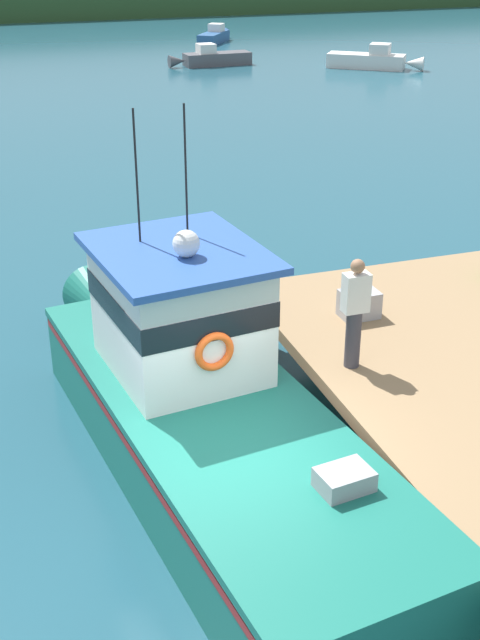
{
  "coord_description": "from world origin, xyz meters",
  "views": [
    {
      "loc": [
        -2.52,
        -8.15,
        6.97
      ],
      "look_at": [
        1.2,
        2.71,
        1.4
      ],
      "focal_mm": 46.62,
      "sensor_mm": 36.0,
      "label": 1
    }
  ],
  "objects_px": {
    "main_fishing_boat": "(200,400)",
    "mooring_buoy_outer": "(381,274)",
    "moored_boat_far_right": "(212,58)",
    "crate_single_far": "(359,304)",
    "moored_boat_outer_mooring": "(215,36)",
    "moored_boat_far_left": "(373,60)",
    "deckhand_by_the_boat": "(355,311)"
  },
  "relations": [
    {
      "from": "moored_boat_far_left",
      "to": "moored_boat_outer_mooring",
      "type": "bearing_deg",
      "value": 110.79
    },
    {
      "from": "crate_single_far",
      "to": "moored_boat_far_left",
      "type": "xyz_separation_m",
      "value": [
        14.99,
        28.69,
        -0.99
      ]
    },
    {
      "from": "crate_single_far",
      "to": "moored_boat_far_left",
      "type": "relative_size",
      "value": 0.13
    },
    {
      "from": "crate_single_far",
      "to": "mooring_buoy_outer",
      "type": "height_order",
      "value": "crate_single_far"
    },
    {
      "from": "moored_boat_far_right",
      "to": "moored_boat_outer_mooring",
      "type": "bearing_deg",
      "value": 71.58
    },
    {
      "from": "crate_single_far",
      "to": "moored_boat_outer_mooring",
      "type": "xyz_separation_m",
      "value": [
        10.34,
        40.93,
        -1.05
      ]
    },
    {
      "from": "main_fishing_boat",
      "to": "crate_single_far",
      "type": "xyz_separation_m",
      "value": [
        3.05,
        1.34,
        0.41
      ]
    },
    {
      "from": "main_fishing_boat",
      "to": "moored_boat_outer_mooring",
      "type": "relative_size",
      "value": 2.54
    },
    {
      "from": "deckhand_by_the_boat",
      "to": "moored_boat_outer_mooring",
      "type": "xyz_separation_m",
      "value": [
        11.16,
        42.37,
        -1.69
      ]
    },
    {
      "from": "crate_single_far",
      "to": "moored_boat_far_right",
      "type": "xyz_separation_m",
      "value": [
        7.46,
        32.28,
        -1.04
      ]
    },
    {
      "from": "moored_boat_far_right",
      "to": "moored_boat_outer_mooring",
      "type": "relative_size",
      "value": 1.12
    },
    {
      "from": "main_fishing_boat",
      "to": "mooring_buoy_outer",
      "type": "relative_size",
      "value": 23.94
    },
    {
      "from": "moored_boat_far_right",
      "to": "crate_single_far",
      "type": "bearing_deg",
      "value": -103.01
    },
    {
      "from": "main_fishing_boat",
      "to": "moored_boat_far_left",
      "type": "relative_size",
      "value": 2.22
    },
    {
      "from": "crate_single_far",
      "to": "moored_boat_far_right",
      "type": "bearing_deg",
      "value": 76.99
    },
    {
      "from": "moored_boat_far_left",
      "to": "moored_boat_far_right",
      "type": "xyz_separation_m",
      "value": [
        -7.53,
        3.59,
        -0.04
      ]
    },
    {
      "from": "crate_single_far",
      "to": "moored_boat_far_left",
      "type": "bearing_deg",
      "value": 62.42
    },
    {
      "from": "crate_single_far",
      "to": "moored_boat_far_right",
      "type": "relative_size",
      "value": 0.14
    },
    {
      "from": "moored_boat_outer_mooring",
      "to": "moored_boat_far_left",
      "type": "bearing_deg",
      "value": -69.21
    },
    {
      "from": "deckhand_by_the_boat",
      "to": "mooring_buoy_outer",
      "type": "relative_size",
      "value": 3.92
    },
    {
      "from": "crate_single_far",
      "to": "mooring_buoy_outer",
      "type": "distance_m",
      "value": 4.44
    },
    {
      "from": "moored_boat_far_right",
      "to": "mooring_buoy_outer",
      "type": "xyz_separation_m",
      "value": [
        -5.1,
        -28.71,
        -0.17
      ]
    },
    {
      "from": "crate_single_far",
      "to": "moored_boat_outer_mooring",
      "type": "bearing_deg",
      "value": 75.83
    },
    {
      "from": "moored_boat_far_left",
      "to": "deckhand_by_the_boat",
      "type": "bearing_deg",
      "value": -117.69
    },
    {
      "from": "moored_boat_far_left",
      "to": "moored_boat_far_right",
      "type": "relative_size",
      "value": 1.02
    },
    {
      "from": "moored_boat_far_right",
      "to": "moored_boat_outer_mooring",
      "type": "height_order",
      "value": "moored_boat_far_right"
    },
    {
      "from": "main_fishing_boat",
      "to": "mooring_buoy_outer",
      "type": "bearing_deg",
      "value": 42.29
    },
    {
      "from": "main_fishing_boat",
      "to": "moored_boat_far_right",
      "type": "bearing_deg",
      "value": 72.65
    },
    {
      "from": "crate_single_far",
      "to": "moored_boat_far_right",
      "type": "height_order",
      "value": "crate_single_far"
    },
    {
      "from": "moored_boat_outer_mooring",
      "to": "mooring_buoy_outer",
      "type": "bearing_deg",
      "value": -102.06
    },
    {
      "from": "moored_boat_outer_mooring",
      "to": "crate_single_far",
      "type": "bearing_deg",
      "value": -104.17
    },
    {
      "from": "mooring_buoy_outer",
      "to": "moored_boat_far_right",
      "type": "bearing_deg",
      "value": 79.92
    }
  ]
}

